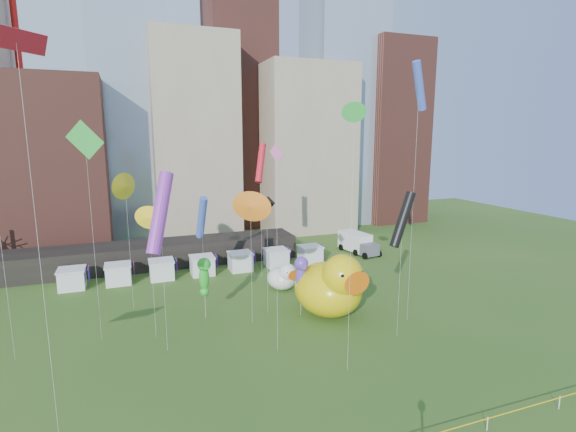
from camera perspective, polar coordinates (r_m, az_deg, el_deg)
name	(u,v)px	position (r m, az deg, el deg)	size (l,w,h in m)	color
skyline	(181,112)	(79.30, -13.90, 13.11)	(101.00, 23.00, 68.00)	brown
pavilion	(158,254)	(61.72, -16.76, -4.82)	(38.00, 6.00, 3.20)	black
vendor_tents	(202,266)	(56.61, -11.21, -6.46)	(33.24, 2.80, 2.40)	white
big_duck	(331,286)	(42.79, 5.66, -9.19)	(7.43, 9.15, 6.65)	yellow
small_duck	(283,277)	(50.05, -0.69, -8.04)	(4.03, 4.68, 3.31)	white
seahorse_green	(204,274)	(42.22, -10.98, -7.47)	(1.35, 1.66, 6.13)	silver
seahorse_purple	(301,273)	(42.35, 1.76, -7.54)	(1.53, 1.82, 5.99)	silver
box_truck	(357,243)	(66.37, 9.12, -3.49)	(3.66, 7.33, 2.98)	white
kite_0	(16,43)	(26.45, -32.18, 18.77)	(2.57, 2.84, 22.60)	silver
kite_1	(277,165)	(33.17, -1.51, 6.69)	(0.66, 1.37, 16.89)	silver
kite_2	(267,208)	(41.24, -2.79, 1.02)	(1.53, 0.66, 11.84)	silver
kite_3	(354,114)	(30.37, 8.72, 13.10)	(0.77, 1.29, 19.70)	silver
kite_4	(149,218)	(37.99, -17.84, -0.25)	(1.73, 1.41, 11.69)	silver
kite_5	(202,218)	(48.25, -11.29, -0.23)	(1.20, 2.98, 11.09)	silver
kite_6	(250,207)	(39.01, -4.96, 1.24)	(2.12, 2.23, 12.56)	silver
kite_7	(160,213)	(35.15, -16.50, 0.38)	(2.98, 3.75, 14.74)	silver
kite_8	(261,163)	(52.42, -3.63, 6.96)	(2.22, 2.78, 16.60)	silver
kite_10	(403,220)	(37.61, 14.85, -0.46)	(2.88, 1.64, 12.87)	silver
kite_11	(85,143)	(38.73, -25.16, 8.71)	(2.92, 1.28, 18.72)	silver
kite_12	(125,186)	(44.86, -20.64, 3.69)	(1.69, 2.36, 13.95)	silver
kite_13	(419,86)	(40.93, 16.91, 16.03)	(2.50, 1.87, 23.82)	silver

